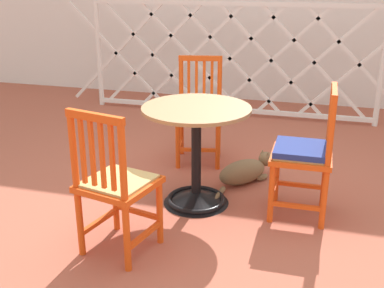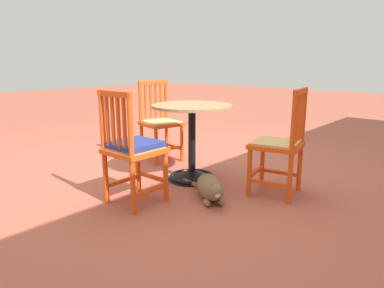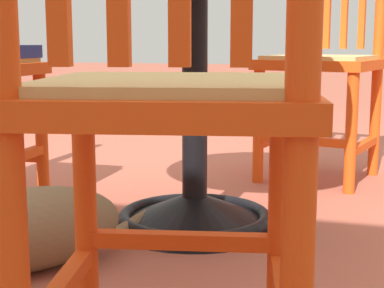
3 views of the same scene
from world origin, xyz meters
The scene contains 7 objects.
ground_plane centered at (0.00, 0.00, 0.00)m, with size 24.00×24.00×0.00m, color #AD5642.
lattice_fence_panel centered at (-0.25, 2.49, 0.66)m, with size 3.99×0.06×1.32m.
cafe_table centered at (-0.03, 0.20, 0.28)m, with size 0.76×0.76×0.73m.
orange_chair_near_fence centered at (0.71, 0.24, 0.45)m, with size 0.40×0.40×0.91m.
orange_chair_at_corner centered at (-0.23, 1.02, 0.43)m, with size 0.47×0.47×0.91m.
orange_chair_facing_out centered at (-0.32, -0.54, 0.43)m, with size 0.48×0.48×0.91m.
tabby_cat centered at (0.26, 0.66, 0.10)m, with size 0.44×0.67×0.23m.
Camera 1 is at (0.79, -2.85, 1.62)m, focal length 44.80 mm.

